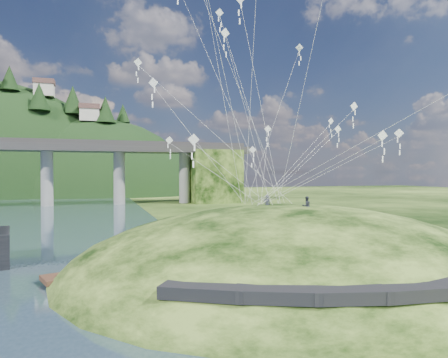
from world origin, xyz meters
name	(u,v)px	position (x,y,z in m)	size (l,w,h in m)	color
ground	(195,285)	(0.00, 0.00, 0.00)	(320.00, 320.00, 0.00)	black
grass_hill	(288,288)	(8.00, 2.00, -1.50)	(36.00, 32.00, 13.00)	black
footpath	(388,283)	(7.46, -9.74, 2.08)	(22.29, 5.84, 0.83)	black
wooden_dock	(138,267)	(-3.31, 4.67, 0.42)	(13.39, 6.30, 0.96)	#3D2419
kite_flyers	(291,196)	(8.23, 2.09, 5.74)	(2.91, 2.87, 1.63)	#272A34
kite_swarm	(258,55)	(6.30, 4.13, 17.13)	(20.82, 15.89, 19.26)	white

